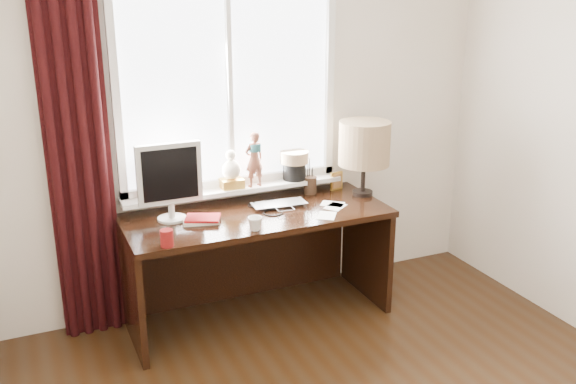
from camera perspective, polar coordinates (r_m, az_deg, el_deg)
name	(u,v)px	position (r m, az deg, el deg)	size (l,w,h in m)	color
wall_back	(250,116)	(4.34, -3.42, 6.72)	(3.50, 2.60, 0.00)	beige
laptop	(279,204)	(4.23, -0.77, -1.11)	(0.36, 0.23, 0.03)	silver
mug	(255,223)	(3.83, -2.94, -2.78)	(0.09, 0.08, 0.09)	white
red_cup	(167,238)	(3.66, -10.72, -4.04)	(0.07, 0.07, 0.10)	maroon
window	(232,119)	(4.24, -5.03, 6.50)	(1.52, 0.20, 1.40)	white
curtain	(79,165)	(4.05, -18.07, 2.28)	(0.38, 0.09, 2.25)	black
desk	(252,242)	(4.30, -3.19, -4.49)	(1.70, 0.70, 0.75)	black
monitor	(170,177)	(3.98, -10.49, 1.31)	(0.40, 0.18, 0.49)	beige
notebook_stack	(202,219)	(4.00, -7.69, -2.42)	(0.26, 0.22, 0.03)	beige
brush_holder	(310,185)	(4.47, 1.99, 0.64)	(0.09, 0.09, 0.25)	black
icon_frame	(337,181)	(4.56, 4.34, 1.00)	(0.10, 0.04, 0.13)	gold
table_lamp	(364,144)	(4.38, 6.81, 4.24)	(0.35, 0.35, 0.52)	black
loose_papers	(332,209)	(4.20, 3.90, -1.48)	(0.32, 0.36, 0.00)	white
desk_cables	(268,207)	(4.21, -1.80, -1.35)	(0.24, 0.36, 0.01)	black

